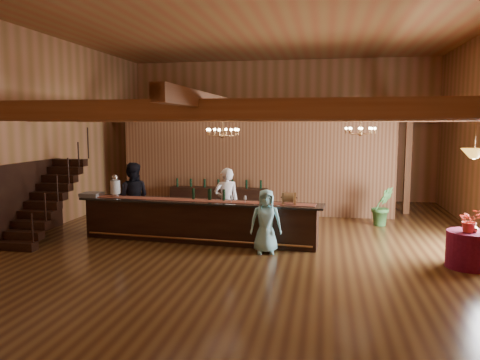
% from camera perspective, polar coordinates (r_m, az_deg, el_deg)
% --- Properties ---
extents(floor, '(14.00, 14.00, 0.00)m').
position_cam_1_polar(floor, '(12.28, 1.70, -7.30)').
color(floor, brown).
rests_on(floor, ground).
extents(ceiling, '(14.00, 14.00, 0.00)m').
position_cam_1_polar(ceiling, '(12.17, 1.79, 18.70)').
color(ceiling, brown).
rests_on(ceiling, wall_back).
extents(wall_back, '(12.00, 0.10, 5.50)m').
position_cam_1_polar(wall_back, '(18.86, 4.95, 6.06)').
color(wall_back, '#A26743').
rests_on(wall_back, floor).
extents(wall_front, '(12.00, 0.10, 5.50)m').
position_cam_1_polar(wall_front, '(5.10, -10.15, 3.93)').
color(wall_front, '#A26743').
rests_on(wall_front, floor).
extents(wall_left, '(0.10, 14.00, 5.50)m').
position_cam_1_polar(wall_left, '(14.11, -23.22, 5.28)').
color(wall_left, '#A26743').
rests_on(wall_left, floor).
extents(beam_grid, '(11.90, 13.90, 0.39)m').
position_cam_1_polar(beam_grid, '(12.41, 2.11, 7.95)').
color(beam_grid, '#935E36').
rests_on(beam_grid, wall_left).
extents(support_posts, '(9.20, 10.20, 3.20)m').
position_cam_1_polar(support_posts, '(11.50, 1.35, -0.15)').
color(support_posts, '#935E36').
rests_on(support_posts, floor).
extents(partition_wall, '(9.00, 0.18, 3.10)m').
position_cam_1_polar(partition_wall, '(15.51, 1.84, 1.48)').
color(partition_wall, brown).
rests_on(partition_wall, floor).
extents(staircase, '(1.00, 2.80, 2.00)m').
position_cam_1_polar(staircase, '(13.34, -22.65, -2.31)').
color(staircase, black).
rests_on(staircase, floor).
extents(backroom_boxes, '(4.10, 0.60, 1.10)m').
position_cam_1_polar(backroom_boxes, '(17.57, 3.46, -1.25)').
color(backroom_boxes, black).
rests_on(backroom_boxes, floor).
extents(tasting_bar, '(6.40, 1.26, 1.07)m').
position_cam_1_polar(tasting_bar, '(12.05, -5.11, -4.96)').
color(tasting_bar, black).
rests_on(tasting_bar, floor).
extents(beverage_dispenser, '(0.26, 0.26, 0.60)m').
position_cam_1_polar(beverage_dispenser, '(12.94, -14.97, -0.72)').
color(beverage_dispenser, silver).
rests_on(beverage_dispenser, tasting_bar).
extents(glass_rack_tray, '(0.50, 0.50, 0.10)m').
position_cam_1_polar(glass_rack_tray, '(13.22, -17.64, -1.69)').
color(glass_rack_tray, gray).
rests_on(glass_rack_tray, tasting_bar).
extents(raffle_drum, '(0.34, 0.24, 0.30)m').
position_cam_1_polar(raffle_drum, '(11.32, 5.99, -2.15)').
color(raffle_drum, brown).
rests_on(raffle_drum, tasting_bar).
extents(bar_bottle_0, '(0.07, 0.07, 0.30)m').
position_cam_1_polar(bar_bottle_0, '(12.11, -5.71, -1.69)').
color(bar_bottle_0, black).
rests_on(bar_bottle_0, tasting_bar).
extents(bar_bottle_1, '(0.07, 0.07, 0.30)m').
position_cam_1_polar(bar_bottle_1, '(11.96, -3.78, -1.77)').
color(bar_bottle_1, black).
rests_on(bar_bottle_1, tasting_bar).
extents(bar_bottle_2, '(0.07, 0.07, 0.30)m').
position_cam_1_polar(bar_bottle_2, '(11.96, -3.68, -1.77)').
color(bar_bottle_2, black).
rests_on(bar_bottle_2, tasting_bar).
extents(bar_bottle_3, '(0.07, 0.07, 0.30)m').
position_cam_1_polar(bar_bottle_3, '(11.85, -1.98, -1.84)').
color(bar_bottle_3, black).
rests_on(bar_bottle_3, tasting_bar).
extents(backbar_shelf, '(3.25, 0.64, 0.91)m').
position_cam_1_polar(backbar_shelf, '(15.53, -2.64, -2.60)').
color(backbar_shelf, black).
rests_on(backbar_shelf, floor).
extents(round_table, '(0.89, 0.89, 0.77)m').
position_cam_1_polar(round_table, '(10.99, 26.08, -7.63)').
color(round_table, maroon).
rests_on(round_table, floor).
extents(chandelier_left, '(0.80, 0.80, 0.55)m').
position_cam_1_polar(chandelier_left, '(11.59, -2.13, 5.88)').
color(chandelier_left, '#A3703F').
rests_on(chandelier_left, beam_grid).
extents(chandelier_right, '(0.80, 0.80, 0.53)m').
position_cam_1_polar(chandelier_right, '(13.19, 14.47, 5.87)').
color(chandelier_right, '#A3703F').
rests_on(chandelier_right, beam_grid).
extents(pendant_lamp, '(0.52, 0.52, 0.90)m').
position_cam_1_polar(pendant_lamp, '(10.69, 26.65, 2.92)').
color(pendant_lamp, '#A3703F').
rests_on(pendant_lamp, beam_grid).
extents(bartender, '(0.79, 0.66, 1.84)m').
position_cam_1_polar(bartender, '(12.58, -1.67, -2.68)').
color(bartender, white).
rests_on(bartender, floor).
extents(staff_second, '(1.08, 0.92, 1.95)m').
position_cam_1_polar(staff_second, '(13.24, -12.98, -2.12)').
color(staff_second, black).
rests_on(staff_second, floor).
extents(guest, '(0.80, 0.59, 1.50)m').
position_cam_1_polar(guest, '(10.91, 3.17, -5.06)').
color(guest, '#92E3EC').
rests_on(guest, floor).
extents(floor_plant, '(0.78, 0.70, 1.17)m').
position_cam_1_polar(floor_plant, '(14.46, 16.96, -3.07)').
color(floor_plant, '#3E7735').
rests_on(floor_plant, floor).
extents(table_flowers, '(0.55, 0.51, 0.50)m').
position_cam_1_polar(table_flowers, '(10.80, 26.19, -4.43)').
color(table_flowers, '#DA432E').
rests_on(table_flowers, round_table).
extents(table_vase, '(0.17, 0.17, 0.28)m').
position_cam_1_polar(table_vase, '(10.84, 26.61, -4.99)').
color(table_vase, '#A3703F').
rests_on(table_vase, round_table).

